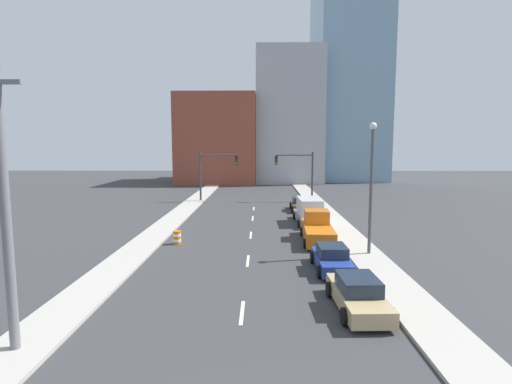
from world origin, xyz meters
name	(u,v)px	position (x,y,z in m)	size (l,w,h in m)	color
sidewalk_left	(202,195)	(-7.37, 47.58, 0.08)	(2.33, 95.16, 0.16)	#ADA89E
sidewalk_right	(309,195)	(7.37, 47.58, 0.08)	(2.33, 95.16, 0.16)	#ADA89E
lane_stripe_at_9m	(242,312)	(0.00, 8.84, 0.00)	(0.16, 2.40, 0.01)	beige
lane_stripe_at_16m	(248,261)	(0.00, 16.30, 0.00)	(0.16, 2.40, 0.01)	beige
lane_stripe_at_23m	(251,235)	(0.00, 23.19, 0.00)	(0.16, 2.40, 0.01)	beige
lane_stripe_at_30m	(253,218)	(0.00, 30.23, 0.00)	(0.16, 2.40, 0.01)	beige
lane_stripe_at_36m	(254,209)	(0.00, 36.09, 0.00)	(0.16, 2.40, 0.01)	beige
building_brick_left	(219,140)	(-7.15, 67.94, 7.91)	(14.00, 16.00, 15.83)	brown
building_office_center	(287,119)	(5.89, 71.94, 11.98)	(12.00, 20.00, 23.96)	#A8A8AD
building_glass_right	(347,82)	(18.23, 75.94, 19.66)	(13.00, 20.00, 39.33)	#7A9EB7
traffic_signal_left	(211,169)	(-5.30, 41.71, 3.99)	(4.73, 0.35, 6.11)	#38383D
traffic_signal_right	(301,169)	(5.72, 41.71, 3.99)	(4.73, 0.35, 6.11)	#38383D
utility_pole_left_near	(5,207)	(-7.49, 5.51, 4.98)	(1.60, 0.32, 9.71)	slate
traffic_barrel	(177,237)	(-5.13, 20.32, 0.47)	(0.56, 0.56, 0.95)	orange
street_lamp	(371,180)	(7.62, 17.55, 4.83)	(0.44, 0.44, 8.32)	#4C4C51
sedan_tan	(358,294)	(4.90, 9.18, 0.67)	(2.17, 4.76, 1.45)	tan
sedan_blue	(332,259)	(4.74, 14.55, 0.65)	(2.04, 4.31, 1.43)	navy
pickup_truck_orange	(317,229)	(4.89, 21.38, 0.87)	(2.46, 6.12, 2.15)	orange
box_truck_gray	(309,212)	(5.08, 27.92, 1.06)	(2.54, 6.26, 2.26)	slate
sedan_brown	(300,204)	(4.99, 34.87, 0.65)	(2.11, 4.56, 1.42)	brown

